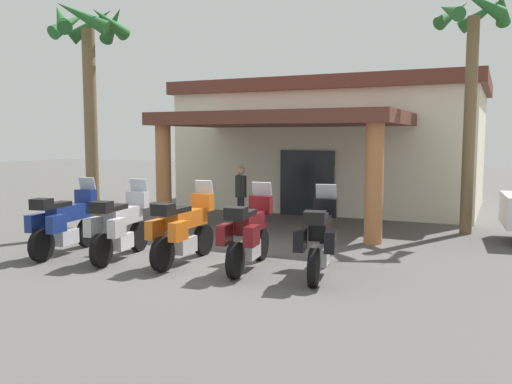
{
  "coord_description": "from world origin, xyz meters",
  "views": [
    {
      "loc": [
        5.07,
        -9.67,
        2.51
      ],
      "look_at": [
        0.13,
        2.2,
        1.2
      ],
      "focal_mm": 37.57,
      "sensor_mm": 36.0,
      "label": 1
    }
  ],
  "objects_px": {
    "motel_building": "(334,144)",
    "motorcycle_silver": "(120,225)",
    "pedestrian": "(241,192)",
    "motorcycle_blue": "(64,222)",
    "motorcycle_black": "(320,238)",
    "motorcycle_maroon": "(249,233)",
    "motorcycle_orange": "(183,229)",
    "palm_tree_roadside": "(89,62)",
    "palm_tree_near_portico": "(472,55)"
  },
  "relations": [
    {
      "from": "palm_tree_near_portico",
      "to": "motorcycle_black",
      "type": "bearing_deg",
      "value": -112.6
    },
    {
      "from": "motorcycle_maroon",
      "to": "motorcycle_black",
      "type": "height_order",
      "value": "same"
    },
    {
      "from": "motorcycle_maroon",
      "to": "pedestrian",
      "type": "distance_m",
      "value": 4.86
    },
    {
      "from": "motel_building",
      "to": "motorcycle_black",
      "type": "bearing_deg",
      "value": -74.73
    },
    {
      "from": "motel_building",
      "to": "motorcycle_silver",
      "type": "bearing_deg",
      "value": -97.83
    },
    {
      "from": "motel_building",
      "to": "palm_tree_roadside",
      "type": "relative_size",
      "value": 1.83
    },
    {
      "from": "motel_building",
      "to": "pedestrian",
      "type": "relative_size",
      "value": 6.4
    },
    {
      "from": "palm_tree_near_portico",
      "to": "motorcycle_blue",
      "type": "bearing_deg",
      "value": -143.08
    },
    {
      "from": "motorcycle_silver",
      "to": "pedestrian",
      "type": "bearing_deg",
      "value": -15.98
    },
    {
      "from": "motorcycle_blue",
      "to": "motorcycle_silver",
      "type": "bearing_deg",
      "value": -91.78
    },
    {
      "from": "motorcycle_blue",
      "to": "motorcycle_black",
      "type": "xyz_separation_m",
      "value": [
        5.59,
        0.34,
        0.0
      ]
    },
    {
      "from": "motorcycle_orange",
      "to": "motel_building",
      "type": "bearing_deg",
      "value": -1.12
    },
    {
      "from": "motorcycle_maroon",
      "to": "motel_building",
      "type": "bearing_deg",
      "value": 0.66
    },
    {
      "from": "motorcycle_silver",
      "to": "palm_tree_near_portico",
      "type": "bearing_deg",
      "value": -55.66
    },
    {
      "from": "motorcycle_blue",
      "to": "palm_tree_roadside",
      "type": "relative_size",
      "value": 0.37
    },
    {
      "from": "motorcycle_blue",
      "to": "palm_tree_roadside",
      "type": "xyz_separation_m",
      "value": [
        -0.95,
        2.1,
        3.71
      ]
    },
    {
      "from": "motel_building",
      "to": "motorcycle_orange",
      "type": "height_order",
      "value": "motel_building"
    },
    {
      "from": "motorcycle_black",
      "to": "motorcycle_maroon",
      "type": "bearing_deg",
      "value": 82.81
    },
    {
      "from": "pedestrian",
      "to": "palm_tree_near_portico",
      "type": "distance_m",
      "value": 7.01
    },
    {
      "from": "motorcycle_orange",
      "to": "palm_tree_roadside",
      "type": "xyz_separation_m",
      "value": [
        -3.75,
        1.85,
        3.71
      ]
    },
    {
      "from": "motorcycle_silver",
      "to": "palm_tree_roadside",
      "type": "height_order",
      "value": "palm_tree_roadside"
    },
    {
      "from": "motorcycle_maroon",
      "to": "palm_tree_roadside",
      "type": "xyz_separation_m",
      "value": [
        -5.14,
        1.79,
        3.71
      ]
    },
    {
      "from": "motorcycle_blue",
      "to": "motorcycle_black",
      "type": "relative_size",
      "value": 1.0
    },
    {
      "from": "motel_building",
      "to": "pedestrian",
      "type": "distance_m",
      "value": 6.06
    },
    {
      "from": "motorcycle_blue",
      "to": "palm_tree_near_portico",
      "type": "xyz_separation_m",
      "value": [
        7.94,
        5.96,
        3.9
      ]
    },
    {
      "from": "motorcycle_blue",
      "to": "motorcycle_black",
      "type": "height_order",
      "value": "same"
    },
    {
      "from": "motorcycle_orange",
      "to": "pedestrian",
      "type": "distance_m",
      "value": 4.5
    },
    {
      "from": "motorcycle_blue",
      "to": "pedestrian",
      "type": "height_order",
      "value": "pedestrian"
    },
    {
      "from": "motorcycle_silver",
      "to": "pedestrian",
      "type": "distance_m",
      "value": 4.66
    },
    {
      "from": "motel_building",
      "to": "motorcycle_silver",
      "type": "relative_size",
      "value": 4.94
    },
    {
      "from": "motel_building",
      "to": "motorcycle_blue",
      "type": "bearing_deg",
      "value": -104.97
    },
    {
      "from": "motorcycle_black",
      "to": "pedestrian",
      "type": "xyz_separation_m",
      "value": [
        -3.52,
        4.34,
        0.29
      ]
    },
    {
      "from": "motorcycle_maroon",
      "to": "motorcycle_black",
      "type": "xyz_separation_m",
      "value": [
        1.4,
        0.03,
        0.0
      ]
    },
    {
      "from": "motorcycle_silver",
      "to": "motorcycle_maroon",
      "type": "height_order",
      "value": "same"
    },
    {
      "from": "pedestrian",
      "to": "palm_tree_roadside",
      "type": "relative_size",
      "value": 0.29
    },
    {
      "from": "motorcycle_blue",
      "to": "motorcycle_orange",
      "type": "relative_size",
      "value": 1.0
    },
    {
      "from": "motorcycle_silver",
      "to": "palm_tree_near_portico",
      "type": "distance_m",
      "value": 9.62
    },
    {
      "from": "palm_tree_near_portico",
      "to": "pedestrian",
      "type": "bearing_deg",
      "value": -167.62
    },
    {
      "from": "pedestrian",
      "to": "motorcycle_maroon",
      "type": "bearing_deg",
      "value": 73.11
    },
    {
      "from": "motorcycle_blue",
      "to": "motorcycle_silver",
      "type": "height_order",
      "value": "same"
    },
    {
      "from": "motorcycle_silver",
      "to": "motorcycle_blue",
      "type": "bearing_deg",
      "value": 85.52
    },
    {
      "from": "motel_building",
      "to": "motorcycle_black",
      "type": "height_order",
      "value": "motel_building"
    },
    {
      "from": "motorcycle_maroon",
      "to": "motorcycle_blue",
      "type": "bearing_deg",
      "value": 89.52
    },
    {
      "from": "motorcycle_silver",
      "to": "motorcycle_maroon",
      "type": "xyz_separation_m",
      "value": [
        2.8,
        0.23,
        0.0
      ]
    },
    {
      "from": "motel_building",
      "to": "palm_tree_near_portico",
      "type": "xyz_separation_m",
      "value": [
        4.7,
        -4.52,
        2.32
      ]
    },
    {
      "from": "motorcycle_maroon",
      "to": "palm_tree_near_portico",
      "type": "height_order",
      "value": "palm_tree_near_portico"
    },
    {
      "from": "motorcycle_black",
      "to": "motorcycle_silver",
      "type": "bearing_deg",
      "value": 85.25
    },
    {
      "from": "motorcycle_orange",
      "to": "palm_tree_roadside",
      "type": "height_order",
      "value": "palm_tree_roadside"
    },
    {
      "from": "motorcycle_orange",
      "to": "motorcycle_black",
      "type": "bearing_deg",
      "value": -86.86
    },
    {
      "from": "motorcycle_silver",
      "to": "palm_tree_near_portico",
      "type": "xyz_separation_m",
      "value": [
        6.54,
        5.89,
        3.9
      ]
    }
  ]
}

